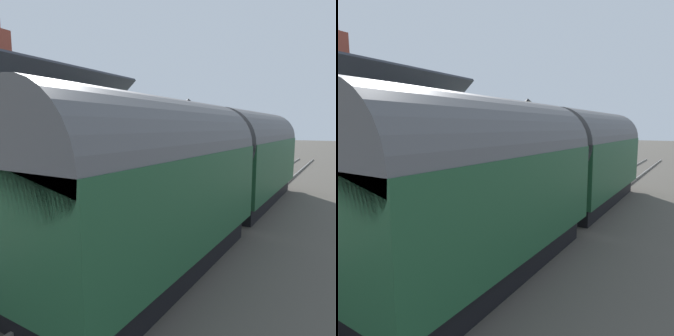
% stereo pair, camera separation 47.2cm
% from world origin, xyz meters
% --- Properties ---
extents(ground_plane, '(160.00, 160.00, 0.00)m').
position_xyz_m(ground_plane, '(0.00, 0.00, 0.00)').
color(ground_plane, '#4C473F').
extents(platform, '(32.00, 5.67, 0.92)m').
position_xyz_m(platform, '(0.00, 3.83, 0.46)').
color(platform, '#A39B8C').
rests_on(platform, ground).
extents(platform_edge_coping, '(32.00, 0.36, 0.02)m').
position_xyz_m(platform_edge_coping, '(0.00, 1.18, 0.92)').
color(platform_edge_coping, beige).
rests_on(platform_edge_coping, platform).
extents(rail_near, '(52.00, 0.08, 0.14)m').
position_xyz_m(rail_near, '(0.00, -1.62, 0.07)').
color(rail_near, gray).
rests_on(rail_near, ground).
extents(rail_far, '(52.00, 0.08, 0.14)m').
position_xyz_m(rail_far, '(0.00, -0.18, 0.07)').
color(rail_far, gray).
rests_on(rail_far, ground).
extents(train, '(16.32, 2.73, 4.32)m').
position_xyz_m(train, '(-0.33, -0.90, 2.21)').
color(train, black).
rests_on(train, ground).
extents(station_building, '(6.11, 3.51, 5.92)m').
position_xyz_m(station_building, '(-3.83, 4.37, 2.64)').
color(station_building, white).
rests_on(station_building, platform).
extents(bench_near_building, '(1.40, 0.43, 0.88)m').
position_xyz_m(bench_near_building, '(2.36, 3.23, 1.39)').
color(bench_near_building, teal).
rests_on(bench_near_building, platform).
extents(bench_platform_end, '(1.40, 0.44, 0.88)m').
position_xyz_m(bench_platform_end, '(8.36, 3.31, 1.39)').
color(bench_platform_end, teal).
rests_on(bench_platform_end, platform).
extents(bench_by_lamp, '(1.41, 0.48, 0.88)m').
position_xyz_m(bench_by_lamp, '(6.01, 3.32, 1.39)').
color(bench_by_lamp, teal).
rests_on(bench_by_lamp, platform).
extents(planter_edge_far, '(0.76, 0.32, 0.59)m').
position_xyz_m(planter_edge_far, '(-2.58, 1.94, 1.20)').
color(planter_edge_far, black).
rests_on(planter_edge_far, platform).
extents(planter_bench_right, '(0.81, 0.32, 0.57)m').
position_xyz_m(planter_bench_right, '(4.21, 3.63, 1.19)').
color(planter_bench_right, black).
rests_on(planter_bench_right, platform).
extents(planter_by_door, '(0.50, 0.50, 0.85)m').
position_xyz_m(planter_by_door, '(-6.60, 1.84, 1.34)').
color(planter_by_door, '#9E5138').
rests_on(planter_by_door, platform).
extents(lamp_post_platform, '(0.32, 0.50, 3.99)m').
position_xyz_m(lamp_post_platform, '(1.87, 1.59, 3.67)').
color(lamp_post_platform, black).
rests_on(lamp_post_platform, platform).
extents(station_sign_board, '(0.96, 0.06, 1.57)m').
position_xyz_m(station_sign_board, '(-5.99, 2.04, 2.10)').
color(station_sign_board, black).
rests_on(station_sign_board, platform).
extents(tree_far_left, '(3.73, 3.21, 7.44)m').
position_xyz_m(tree_far_left, '(9.63, 14.00, 5.07)').
color(tree_far_left, '#4C3828').
rests_on(tree_far_left, ground).
extents(tree_far_right, '(3.19, 3.28, 6.64)m').
position_xyz_m(tree_far_right, '(0.86, 10.16, 4.87)').
color(tree_far_right, '#4C3828').
rests_on(tree_far_right, ground).
extents(tree_mid_background, '(5.15, 4.55, 7.35)m').
position_xyz_m(tree_mid_background, '(2.87, 14.57, 4.75)').
color(tree_mid_background, '#4C3828').
rests_on(tree_mid_background, ground).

